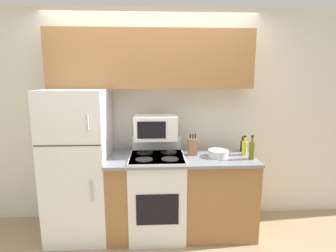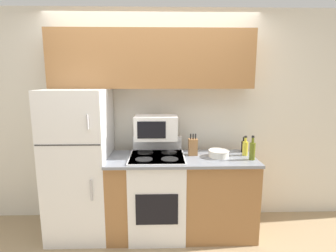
% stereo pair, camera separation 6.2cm
% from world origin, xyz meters
% --- Properties ---
extents(ground_plane, '(12.00, 12.00, 0.00)m').
position_xyz_m(ground_plane, '(0.00, 0.00, 0.00)').
color(ground_plane, tan).
extents(wall_back, '(8.00, 0.05, 2.55)m').
position_xyz_m(wall_back, '(0.00, 0.73, 1.27)').
color(wall_back, silver).
rests_on(wall_back, ground_plane).
extents(lower_cabinets, '(1.60, 0.62, 0.90)m').
position_xyz_m(lower_cabinets, '(0.32, 0.29, 0.45)').
color(lower_cabinets, '#9E6B3D').
rests_on(lower_cabinets, ground_plane).
extents(refrigerator, '(0.65, 0.72, 1.63)m').
position_xyz_m(refrigerator, '(-0.80, 0.35, 0.82)').
color(refrigerator, white).
rests_on(refrigerator, ground_plane).
extents(upper_cabinets, '(2.25, 0.31, 0.64)m').
position_xyz_m(upper_cabinets, '(0.00, 0.55, 1.95)').
color(upper_cabinets, '#9E6B3D').
rests_on(upper_cabinets, refrigerator).
extents(stove, '(0.60, 0.60, 1.07)m').
position_xyz_m(stove, '(0.06, 0.28, 0.47)').
color(stove, white).
rests_on(stove, ground_plane).
extents(microwave, '(0.47, 0.32, 0.26)m').
position_xyz_m(microwave, '(0.04, 0.40, 1.21)').
color(microwave, white).
rests_on(microwave, stove).
extents(knife_block, '(0.10, 0.09, 0.24)m').
position_xyz_m(knife_block, '(0.46, 0.36, 0.99)').
color(knife_block, '#9E6B3D').
rests_on(knife_block, lower_cabinets).
extents(bowl, '(0.23, 0.23, 0.08)m').
position_xyz_m(bowl, '(0.73, 0.28, 0.94)').
color(bowl, silver).
rests_on(bowl, lower_cabinets).
extents(bottle_olive_oil, '(0.06, 0.06, 0.26)m').
position_xyz_m(bottle_olive_oil, '(1.06, 0.17, 1.00)').
color(bottle_olive_oil, '#5B6619').
rests_on(bottle_olive_oil, lower_cabinets).
extents(bottle_cooking_spray, '(0.06, 0.06, 0.22)m').
position_xyz_m(bottle_cooking_spray, '(1.04, 0.34, 0.98)').
color(bottle_cooking_spray, gold).
rests_on(bottle_cooking_spray, lower_cabinets).
extents(bottle_soy_sauce, '(0.05, 0.05, 0.18)m').
position_xyz_m(bottle_soy_sauce, '(1.06, 0.47, 0.97)').
color(bottle_soy_sauce, black).
rests_on(bottle_soy_sauce, lower_cabinets).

